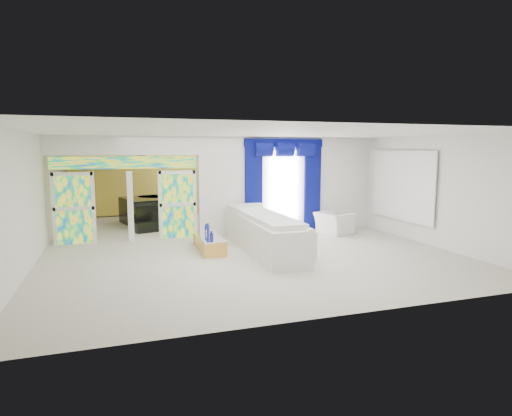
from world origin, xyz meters
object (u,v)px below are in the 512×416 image
object	(u,v)px
coffee_table	(209,243)
console_table	(266,228)
white_sofa	(262,233)
grand_piano	(146,211)
armchair	(334,223)

from	to	relation	value
coffee_table	console_table	bearing A→B (deg)	35.66
white_sofa	coffee_table	xyz separation A→B (m)	(-1.35, 0.30, -0.24)
white_sofa	grand_piano	distance (m)	5.70
grand_piano	white_sofa	bearing A→B (deg)	-79.04
armchair	grand_piano	xyz separation A→B (m)	(-5.46, 3.69, 0.13)
console_table	armchair	bearing A→B (deg)	-11.49
console_table	white_sofa	bearing A→B (deg)	-112.47
armchair	coffee_table	bearing A→B (deg)	87.35
white_sofa	grand_piano	xyz separation A→B (m)	(-2.60, 5.07, 0.03)
white_sofa	console_table	size ratio (longest dim) A/B	3.68
coffee_table	armchair	bearing A→B (deg)	14.32
coffee_table	grand_piano	bearing A→B (deg)	104.73
console_table	grand_piano	bearing A→B (deg)	135.74
white_sofa	coffee_table	world-z (taller)	white_sofa
armchair	console_table	bearing A→B (deg)	61.53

